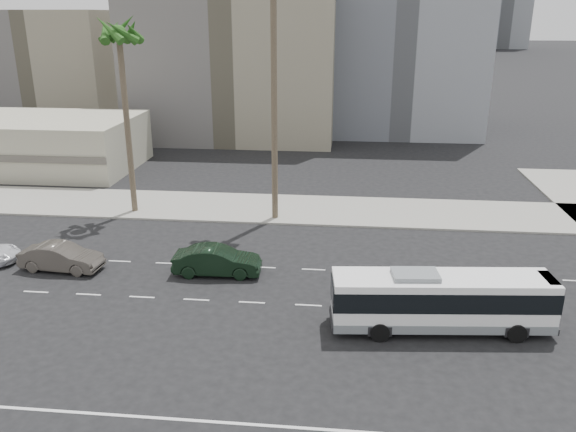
# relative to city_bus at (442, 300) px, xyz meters

# --- Properties ---
(ground) EXTENTS (700.00, 700.00, 0.00)m
(ground) POSITION_rel_city_bus_xyz_m (-6.46, 1.73, -1.57)
(ground) COLOR black
(ground) RESTS_ON ground
(sidewalk_north) EXTENTS (120.00, 7.00, 0.15)m
(sidewalk_north) POSITION_rel_city_bus_xyz_m (-6.46, 17.23, -1.50)
(sidewalk_north) COLOR gray
(sidewalk_north) RESTS_ON ground
(commercial_low) EXTENTS (22.00, 12.16, 5.00)m
(commercial_low) POSITION_rel_city_bus_xyz_m (-36.46, 27.72, 0.93)
(commercial_low) COLOR #ABA790
(commercial_low) RESTS_ON ground
(midrise_beige_west) EXTENTS (24.00, 18.00, 18.00)m
(midrise_beige_west) POSITION_rel_city_bus_xyz_m (-18.46, 46.73, 7.43)
(midrise_beige_west) COLOR slate
(midrise_beige_west) RESTS_ON ground
(midrise_gray_center) EXTENTS (20.00, 20.00, 26.00)m
(midrise_gray_center) POSITION_rel_city_bus_xyz_m (1.54, 53.73, 11.43)
(midrise_gray_center) COLOR slate
(midrise_gray_center) RESTS_ON ground
(midrise_beige_far) EXTENTS (18.00, 16.00, 15.00)m
(midrise_beige_far) POSITION_rel_city_bus_xyz_m (-44.46, 51.73, 5.93)
(midrise_beige_far) COLOR slate
(midrise_beige_far) RESTS_ON ground
(city_bus) EXTENTS (10.59, 3.26, 2.99)m
(city_bus) POSITION_rel_city_bus_xyz_m (0.00, 0.00, 0.00)
(city_bus) COLOR white
(city_bus) RESTS_ON ground
(car_a) EXTENTS (1.95, 5.15, 1.68)m
(car_a) POSITION_rel_city_bus_xyz_m (-12.04, 5.06, -0.73)
(car_a) COLOR black
(car_a) RESTS_ON ground
(car_b) EXTENTS (2.09, 4.99, 1.60)m
(car_b) POSITION_rel_city_bus_xyz_m (-21.38, 4.71, -0.77)
(car_b) COLOR #4D4740
(car_b) RESTS_ON ground
(palm_mid) EXTENTS (4.64, 4.64, 14.36)m
(palm_mid) POSITION_rel_city_bus_xyz_m (-20.82, 15.46, 11.35)
(palm_mid) COLOR brown
(palm_mid) RESTS_ON ground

